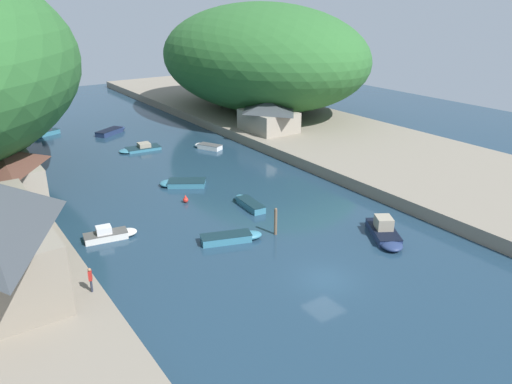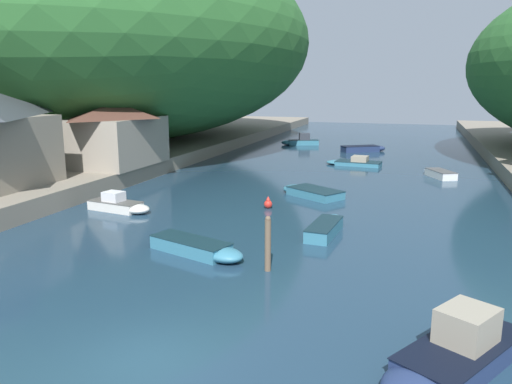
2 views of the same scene
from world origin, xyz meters
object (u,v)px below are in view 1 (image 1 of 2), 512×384
Objects in this scene: boat_red_skiff at (139,148)px; boat_moored_right at (43,133)px; channel_buoy_near at (186,200)px; person_on_quay at (90,278)px; boat_open_rowboat at (112,131)px; boat_near_quay at (233,237)px; boat_mid_channel at (248,203)px; boathouse_shed at (4,177)px; boat_cabin_cruiser at (111,234)px; boat_far_right_bank at (207,146)px; boat_far_upstream at (181,183)px; boat_navy_launch at (385,233)px; right_bank_cottage at (269,115)px.

boat_moored_right is at bearing 35.95° from boat_red_skiff.
person_on_quay reaches higher than channel_buoy_near.
boat_open_rowboat is 1.03× the size of boat_near_quay.
boat_mid_channel is 5.83× the size of channel_buoy_near.
boathouse_shed is 18.73m from person_on_quay.
person_on_quay reaches higher than boat_mid_channel.
channel_buoy_near is at bearing -20.81° from boathouse_shed.
boat_mid_channel is 2.80× the size of person_on_quay.
boathouse_shed is at bearing -137.14° from boat_cabin_cruiser.
boat_cabin_cruiser is 0.85× the size of boat_near_quay.
boat_red_skiff is (11.84, 23.29, -0.10)m from boat_cabin_cruiser.
boat_moored_right is at bearing 72.58° from boathouse_shed.
boathouse_shed is 2.12× the size of boat_far_right_bank.
boat_mid_channel is 7.49m from boat_near_quay.
boat_moored_right reaches higher than boat_far_upstream.
boat_navy_launch is 13.60m from boat_mid_channel.
boathouse_shed is at bearing 119.08° from boat_far_upstream.
boat_near_quay is (-5.06, -5.53, -0.01)m from boat_mid_channel.
boathouse_shed reaches higher than person_on_quay.
boat_mid_channel is at bearing 96.38° from boat_cabin_cruiser.
boat_red_skiff is 1.05× the size of boat_near_quay.
right_bank_cottage reaches higher than person_on_quay.
boathouse_shed is at bearing -118.31° from boat_near_quay.
boat_cabin_cruiser is 10.34m from boat_near_quay.
boat_open_rowboat is at bearing 96.69° from boat_mid_channel.
boat_cabin_cruiser is 10.43m from person_on_quay.
boat_navy_launch is at bearing -41.37° from boathouse_shed.
boat_far_right_bank is at bearing 76.50° from boat_mid_channel.
channel_buoy_near is at bearing -168.21° from boat_far_upstream.
boat_navy_launch is at bearing 177.55° from boat_moored_right.
boat_navy_launch is (19.07, -12.98, 0.12)m from boat_cabin_cruiser.
boat_far_right_bank is 2.44× the size of person_on_quay.
boat_cabin_cruiser reaches higher than boat_far_upstream.
boat_cabin_cruiser is 0.96× the size of boat_mid_channel.
boat_cabin_cruiser reaches higher than boat_mid_channel.
channel_buoy_near is (-10.32, 16.57, -0.19)m from boat_navy_launch.
boat_open_rowboat is at bearing -134.75° from boat_moored_right.
boat_far_upstream is at bearing -170.29° from boat_near_quay.
boat_mid_channel is (10.43, -38.94, -0.14)m from boat_moored_right.
person_on_quay is (-24.03, -28.36, 1.95)m from boat_far_right_bank.
boat_navy_launch is at bearing -108.07° from right_bank_cottage.
boat_open_rowboat is 36.16m from boat_cabin_cruiser.
boathouse_shed reaches higher than channel_buoy_near.
boathouse_shed is 21.48m from boat_near_quay.
boat_open_rowboat is at bearing -166.62° from boat_near_quay.
boat_red_skiff is 3.32× the size of person_on_quay.
boat_near_quay is at bearing -37.08° from boat_open_rowboat.
boat_mid_channel is at bearing -26.88° from boathouse_shed.
boathouse_shed is at bearing 133.09° from boat_red_skiff.
channel_buoy_near is (-10.94, -15.48, -0.00)m from boat_far_right_bank.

